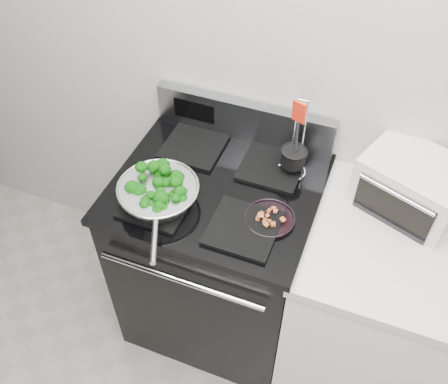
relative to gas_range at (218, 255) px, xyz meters
The scene contains 8 objects.
back_wall 0.97m from the gas_range, 48.22° to the left, with size 4.00×0.02×2.70m, color #B7B4AE.
gas_range is the anchor object (origin of this frame).
counter 0.69m from the gas_range, ahead, with size 0.62×0.68×0.92m.
skillet 0.56m from the gas_range, 135.89° to the right, with size 0.31×0.46×0.07m.
broccoli_pile 0.58m from the gas_range, 136.52° to the right, with size 0.24×0.24×0.08m, color black, non-canonical shape.
bacon_plate 0.55m from the gas_range, 21.52° to the right, with size 0.19×0.19×0.04m.
utensil_holder 0.61m from the gas_range, 34.11° to the left, with size 0.11×0.11×0.35m.
toaster_oven 0.90m from the gas_range, 15.40° to the left, with size 0.44×0.39×0.21m.
Camera 1 is at (0.21, 0.17, 2.34)m, focal length 40.00 mm.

